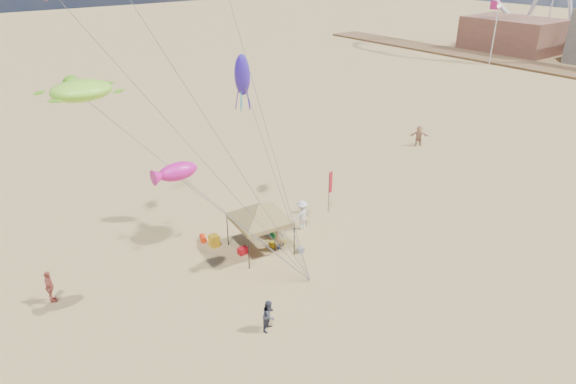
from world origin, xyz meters
The scene contains 21 objects.
ground centered at (0.00, 0.00, 0.00)m, with size 280.00×280.00×0.00m, color tan.
canopy_tent centered at (-0.74, 4.57, 2.87)m, with size 5.55×5.55×3.45m.
feather_flag centered at (5.45, 5.69, 1.90)m, with size 0.41×0.17×2.82m.
cooler_red centered at (-1.76, 4.83, 0.19)m, with size 0.54×0.38×0.38m, color red.
cooler_blue centered at (1.31, 7.58, 0.19)m, with size 0.54×0.38×0.38m, color #1416A4.
bag_navy centered at (0.20, 4.12, 0.18)m, with size 0.36×0.36×0.60m, color #0E1C3D.
bag_orange centered at (-2.84, 7.41, 0.18)m, with size 0.36×0.36×0.60m, color red.
chair_green centered at (0.78, 5.20, 0.35)m, with size 0.50×0.50×0.70m, color #198E42.
chair_yellow centered at (-2.62, 6.50, 0.35)m, with size 0.50×0.50×0.70m, color gold.
crate_grey centered at (0.88, 2.99, 0.14)m, with size 0.34×0.30×0.28m, color gray.
beach_cart centered at (0.26, 4.30, 0.20)m, with size 0.90×0.50×0.24m, color gold.
person_near_a centered at (0.04, 3.96, 0.92)m, with size 0.67×0.44×1.83m, color tan.
person_near_b centered at (-4.26, -1.15, 0.76)m, with size 0.74×0.58×1.53m, color #353949.
person_near_c centered at (2.62, 5.04, 0.93)m, with size 1.21×0.69×1.87m, color silver.
person_far_a centered at (-11.39, 6.89, 0.85)m, with size 0.99×0.41×1.69m, color #B25344.
person_far_c centered at (19.75, 10.17, 0.88)m, with size 1.64×0.52×1.77m, color tan.
building_north centered at (67.00, 30.00, 2.60)m, with size 10.00×14.00×5.20m, color #8C5947.
lamp_north centered at (55.00, 26.00, 5.52)m, with size 0.50×0.50×8.25m.
turtle_kite centered at (-8.37, 6.83, 9.87)m, with size 2.66×2.13×0.89m, color #97F731.
fish_kite centered at (-6.00, 3.02, 6.73)m, with size 1.79×0.90×0.80m, color #D9168F.
squid_kite centered at (0.94, 8.42, 8.99)m, with size 0.90×0.90×2.34m, color #391EB6.
Camera 1 is at (-14.74, -16.06, 15.50)m, focal length 32.11 mm.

